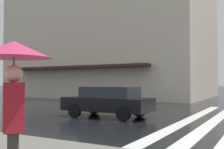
{
  "coord_description": "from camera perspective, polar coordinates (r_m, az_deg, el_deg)",
  "views": [
    {
      "loc": [
        -8.51,
        0.19,
        1.61
      ],
      "look_at": [
        3.72,
        7.01,
        2.01
      ],
      "focal_mm": 44.11,
      "sensor_mm": 36.0,
      "label": 1
    }
  ],
  "objects": [
    {
      "name": "car_black",
      "position": [
        12.73,
        -0.82,
        -5.49
      ],
      "size": [
        1.85,
        4.1,
        1.41
      ],
      "color": "black",
      "rests_on": "ground_plane"
    },
    {
      "name": "pedestrian_in_red_jacket",
      "position": [
        3.64,
        -19.73,
        -0.31
      ],
      "size": [
        0.93,
        0.93,
        1.98
      ],
      "color": "maroon",
      "rests_on": "sidewalk_pavement"
    },
    {
      "name": "haussmann_block_mid",
      "position": [
        32.84,
        0.43,
        11.76
      ],
      "size": [
        15.25,
        20.82,
        18.82
      ],
      "color": "beige",
      "rests_on": "ground_plane"
    }
  ]
}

